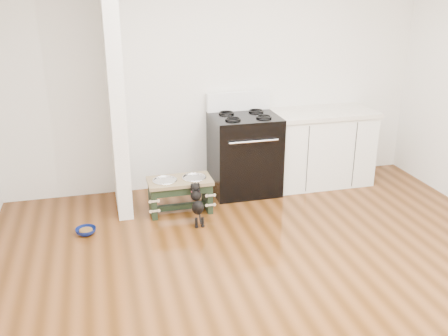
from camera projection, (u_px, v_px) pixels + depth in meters
ground at (292, 296)px, 3.99m from camera, size 5.00×5.00×0.00m
room_shell at (303, 96)px, 3.42m from camera, size 5.00×5.00×5.00m
partition_wall at (115, 86)px, 5.14m from camera, size 0.15×0.80×2.70m
oven_range at (244, 153)px, 5.83m from camera, size 0.76×0.69×1.14m
cabinet_run at (320, 147)px, 6.09m from camera, size 1.24×0.64×0.91m
dog_feeder at (180, 189)px, 5.35m from camera, size 0.68×0.36×0.39m
puppy at (197, 203)px, 5.11m from camera, size 0.12×0.35×0.42m
floor_bowl at (86, 231)px, 4.95m from camera, size 0.22×0.22×0.06m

